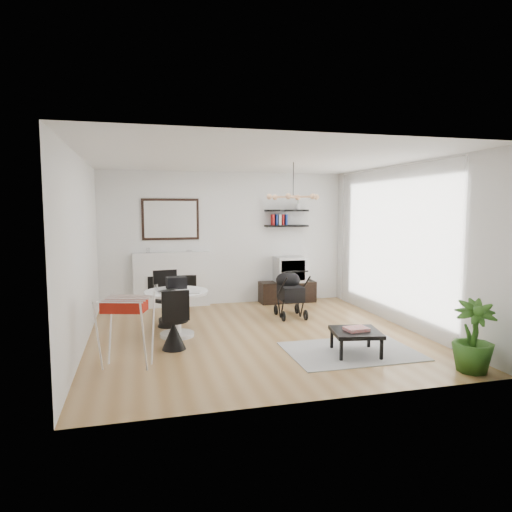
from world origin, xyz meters
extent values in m
plane|color=olive|center=(0.00, 0.00, 0.00)|extent=(5.00, 5.00, 0.00)
plane|color=white|center=(0.00, 0.00, 2.70)|extent=(5.00, 5.00, 0.00)
plane|color=white|center=(0.00, 2.50, 1.35)|extent=(5.00, 0.00, 5.00)
plane|color=white|center=(-2.50, 0.00, 1.35)|extent=(0.00, 5.00, 5.00)
plane|color=white|center=(2.50, 0.00, 1.35)|extent=(0.00, 5.00, 5.00)
cube|color=white|center=(2.40, 0.20, 1.35)|extent=(0.04, 3.60, 2.60)
cube|color=white|center=(-1.10, 2.42, 0.55)|extent=(1.50, 0.15, 1.10)
cube|color=black|center=(-1.10, 2.36, 0.48)|extent=(0.95, 0.06, 0.32)
cube|color=black|center=(-1.10, 2.48, 1.75)|extent=(1.12, 0.03, 0.82)
cube|color=white|center=(-1.10, 2.46, 1.75)|extent=(1.02, 0.01, 0.72)
cube|color=black|center=(1.28, 2.37, 1.60)|extent=(0.90, 0.25, 0.04)
cube|color=black|center=(1.28, 2.37, 1.92)|extent=(0.90, 0.25, 0.04)
cube|color=black|center=(1.28, 2.29, 0.22)|extent=(1.17, 0.41, 0.44)
cube|color=#B3B3B5|center=(1.32, 2.29, 0.70)|extent=(0.60, 0.53, 0.53)
cube|color=black|center=(1.32, 2.03, 0.70)|extent=(0.51, 0.01, 0.42)
cylinder|color=white|center=(-1.19, 0.26, 0.03)|extent=(0.52, 0.52, 0.06)
cylinder|color=white|center=(-1.19, 0.26, 0.36)|extent=(0.13, 0.13, 0.62)
cylinder|color=white|center=(-1.19, 0.26, 0.69)|extent=(0.97, 0.97, 0.04)
imported|color=black|center=(-1.29, 0.20, 0.72)|extent=(0.38, 0.36, 0.03)
cube|color=black|center=(-1.17, 0.48, 0.80)|extent=(0.33, 0.22, 0.18)
cube|color=beige|center=(-1.00, 0.12, 0.71)|extent=(0.41, 0.36, 0.01)
cylinder|color=white|center=(-1.48, 0.41, 0.76)|extent=(0.06, 0.06, 0.09)
cylinder|color=black|center=(-1.28, 0.90, 0.45)|extent=(0.44, 0.44, 0.05)
cone|color=black|center=(-1.28, 0.90, 0.21)|extent=(0.36, 0.36, 0.42)
cube|color=black|center=(-1.31, 1.10, 0.70)|extent=(0.40, 0.10, 0.45)
cylinder|color=black|center=(-1.28, -0.39, 0.42)|extent=(0.41, 0.41, 0.05)
cone|color=black|center=(-1.28, -0.39, 0.20)|extent=(0.34, 0.34, 0.39)
cube|color=black|center=(-1.27, -0.57, 0.65)|extent=(0.38, 0.07, 0.42)
cube|color=maroon|center=(-1.90, -0.97, 0.79)|extent=(0.57, 0.43, 0.14)
cube|color=black|center=(0.91, 1.01, 0.45)|extent=(0.39, 0.57, 0.26)
ellipsoid|color=black|center=(0.92, 1.17, 0.65)|extent=(0.45, 0.45, 0.32)
cylinder|color=black|center=(0.90, 0.65, 0.88)|extent=(0.41, 0.04, 0.03)
torus|color=black|center=(0.72, 1.27, 0.08)|extent=(0.05, 0.20, 0.20)
torus|color=black|center=(1.13, 1.26, 0.08)|extent=(0.05, 0.20, 0.20)
torus|color=black|center=(0.70, 0.75, 0.08)|extent=(0.05, 0.20, 0.20)
torus|color=black|center=(1.11, 0.74, 0.08)|extent=(0.05, 0.20, 0.20)
cube|color=gray|center=(1.07, -1.11, 0.01)|extent=(1.75, 1.27, 0.01)
cube|color=black|center=(1.08, -1.23, 0.30)|extent=(0.72, 0.72, 0.05)
cube|color=black|center=(0.77, -1.44, 0.14)|extent=(0.04, 0.04, 0.27)
cube|color=black|center=(1.29, -1.54, 0.14)|extent=(0.04, 0.04, 0.27)
cube|color=black|center=(0.87, -0.92, 0.14)|extent=(0.04, 0.04, 0.27)
cube|color=black|center=(1.39, -1.01, 0.14)|extent=(0.04, 0.04, 0.27)
cube|color=red|center=(1.08, -1.23, 0.35)|extent=(0.31, 0.26, 0.04)
imported|color=#2A5819|center=(2.14, -2.18, 0.44)|extent=(0.63, 0.63, 0.87)
camera|label=1|loc=(-1.73, -6.70, 1.97)|focal=32.00mm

